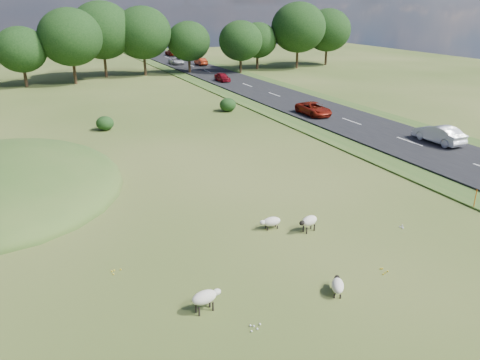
# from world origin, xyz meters

# --- Properties ---
(ground) EXTENTS (160.00, 160.00, 0.00)m
(ground) POSITION_xyz_m (0.00, 20.00, 0.00)
(ground) COLOR #324C17
(ground) RESTS_ON ground
(road) EXTENTS (8.00, 150.00, 0.25)m
(road) POSITION_xyz_m (20.00, 30.00, 0.12)
(road) COLOR black
(road) RESTS_ON ground
(treeline) EXTENTS (96.28, 14.66, 11.70)m
(treeline) POSITION_xyz_m (-1.06, 55.44, 6.57)
(treeline) COLOR black
(treeline) RESTS_ON ground
(shrubs) EXTENTS (27.76, 8.94, 1.50)m
(shrubs) POSITION_xyz_m (0.25, 26.78, 0.69)
(shrubs) COLOR black
(shrubs) RESTS_ON ground
(marker_post) EXTENTS (0.06, 0.06, 1.20)m
(marker_post) POSITION_xyz_m (13.70, -3.81, 0.60)
(marker_post) COLOR #D8590C
(marker_post) RESTS_ON ground
(sheep_0) EXTENTS (0.96, 1.18, 0.68)m
(sheep_0) POSITION_xyz_m (1.12, -7.53, 0.43)
(sheep_0) COLOR beige
(sheep_0) RESTS_ON ground
(sheep_1) EXTENTS (1.29, 0.77, 0.90)m
(sheep_1) POSITION_xyz_m (3.15, -2.18, 0.63)
(sheep_1) COLOR beige
(sheep_1) RESTS_ON ground
(sheep_2) EXTENTS (1.32, 0.70, 0.93)m
(sheep_2) POSITION_xyz_m (-4.32, -6.28, 0.65)
(sheep_2) COLOR beige
(sheep_2) RESTS_ON ground
(sheep_3) EXTENTS (1.22, 0.62, 0.69)m
(sheep_3) POSITION_xyz_m (1.49, -1.05, 0.43)
(sheep_3) COLOR beige
(sheep_3) RESTS_ON ground
(car_0) EXTENTS (2.15, 4.67, 1.30)m
(car_0) POSITION_xyz_m (18.10, 20.02, 0.90)
(car_0) COLOR maroon
(car_0) RESTS_ON road
(car_1) EXTENTS (1.48, 3.67, 1.25)m
(car_1) POSITION_xyz_m (18.10, 44.69, 0.87)
(car_1) COLOR maroon
(car_1) RESTS_ON road
(car_2) EXTENTS (1.61, 4.61, 1.52)m
(car_2) POSITION_xyz_m (21.90, 6.71, 1.01)
(car_2) COLOR white
(car_2) RESTS_ON road
(car_3) EXTENTS (2.06, 4.46, 1.24)m
(car_3) POSITION_xyz_m (18.10, 67.12, 0.87)
(car_3) COLOR silver
(car_3) RESTS_ON road
(car_4) EXTENTS (1.38, 3.96, 1.31)m
(car_4) POSITION_xyz_m (21.90, 64.01, 0.90)
(car_4) COLOR maroon
(car_4) RESTS_ON road
(car_6) EXTENTS (2.01, 4.94, 1.43)m
(car_6) POSITION_xyz_m (21.90, 82.24, 0.97)
(car_6) COLOR maroon
(car_6) RESTS_ON road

